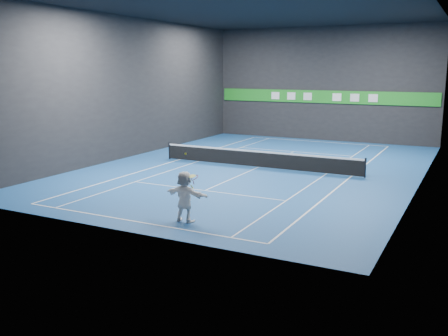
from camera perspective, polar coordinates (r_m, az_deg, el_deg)
The scene contains 20 objects.
ground at distance 29.46m, azimuth 3.89°, elevation 0.07°, with size 26.00×26.00×0.00m, color #19498A.
ceiling at distance 29.08m, azimuth 4.14°, elevation 17.74°, with size 26.00×26.00×0.00m, color black.
wall_back at distance 41.19m, azimuth 11.25°, elevation 9.38°, with size 18.00×0.10×9.00m, color black.
wall_front at distance 17.74m, azimuth -12.88°, elevation 7.07°, with size 18.00×0.10×9.00m, color black.
wall_left at distance 33.50m, azimuth -10.47°, elevation 9.02°, with size 0.10×26.00×9.00m, color black.
wall_right at distance 26.71m, azimuth 22.24°, elevation 7.85°, with size 0.10×26.00×9.00m, color black.
baseline_near at distance 19.42m, azimuth -10.19°, elevation -6.01°, with size 10.98×0.08×0.01m, color white.
baseline_far at distance 40.51m, azimuth 10.57°, elevation 2.99°, with size 10.98×0.08×0.01m, color white.
sideline_doubles_left at distance 31.98m, azimuth -5.18°, elevation 0.95°, with size 0.08×23.78×0.01m, color white.
sideline_doubles_right at distance 27.81m, azimuth 14.34°, elevation -0.93°, with size 0.08×23.78×0.01m, color white.
sideline_singles_left at distance 31.27m, azimuth -3.04°, elevation 0.74°, with size 0.06×23.78×0.01m, color white.
sideline_singles_right at distance 28.13m, azimuth 11.61°, elevation -0.67°, with size 0.06×23.78×0.01m, color white.
service_line_near at distance 23.85m, azimuth -2.20°, elevation -2.59°, with size 8.23×0.06×0.01m, color white.
service_line_far at distance 35.34m, azimuth 8.00°, elevation 1.87°, with size 8.23×0.06×0.01m, color white.
center_service_line at distance 29.46m, azimuth 3.89°, elevation 0.08°, with size 0.06×12.80×0.01m, color white.
player at distance 18.90m, azimuth -4.52°, elevation -3.27°, with size 1.82×0.58×1.96m, color white.
tennis_ball at distance 18.77m, azimuth -4.43°, elevation 1.62°, with size 0.07×0.07×0.07m, color yellow.
tennis_net at distance 29.36m, azimuth 3.91°, elevation 1.10°, with size 12.50×0.10×1.07m.
sponsor_banner at distance 41.17m, azimuth 11.17°, elevation 7.99°, with size 17.64×0.11×1.00m.
tennis_racket at distance 18.57m, azimuth -3.44°, elevation -1.24°, with size 0.50×0.38×0.58m.
Camera 1 is at (11.36, -26.57, 5.72)m, focal length 40.00 mm.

